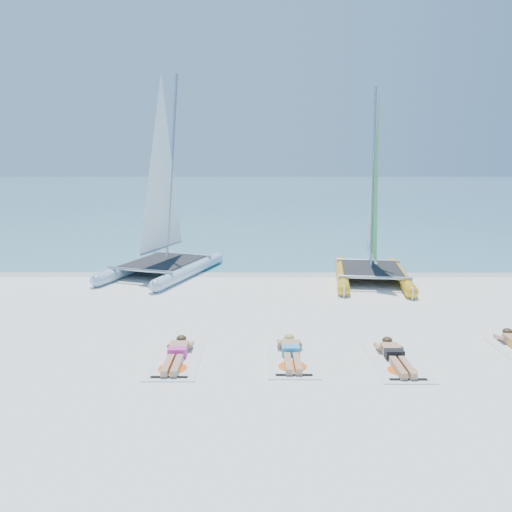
{
  "coord_description": "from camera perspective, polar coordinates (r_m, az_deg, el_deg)",
  "views": [
    {
      "loc": [
        -0.43,
        -12.19,
        3.97
      ],
      "look_at": [
        -0.47,
        1.2,
        1.43
      ],
      "focal_mm": 35.0,
      "sensor_mm": 36.0,
      "label": 1
    }
  ],
  "objects": [
    {
      "name": "towel_c",
      "position": [
        10.54,
        15.84,
        -11.77
      ],
      "size": [
        1.0,
        1.85,
        0.02
      ],
      "primitive_type": "cube",
      "color": "white",
      "rests_on": "ground"
    },
    {
      "name": "sunbather_a",
      "position": [
        10.51,
        -9.03,
        -10.9
      ],
      "size": [
        0.37,
        1.73,
        0.26
      ],
      "color": "tan",
      "rests_on": "towel_a"
    },
    {
      "name": "sunbather_c",
      "position": [
        10.67,
        15.59,
        -10.84
      ],
      "size": [
        0.37,
        1.73,
        0.26
      ],
      "color": "tan",
      "rests_on": "towel_c"
    },
    {
      "name": "sea",
      "position": [
        75.29,
        0.5,
        7.74
      ],
      "size": [
        140.0,
        115.0,
        0.01
      ],
      "primitive_type": "cube",
      "color": "#7AB9CC",
      "rests_on": "ground"
    },
    {
      "name": "ground",
      "position": [
        12.83,
        2.09,
        -7.3
      ],
      "size": [
        140.0,
        140.0,
        0.0
      ],
      "primitive_type": "plane",
      "color": "white",
      "rests_on": "ground"
    },
    {
      "name": "sunbather_b",
      "position": [
        10.49,
        4.01,
        -10.82
      ],
      "size": [
        0.37,
        1.73,
        0.26
      ],
      "color": "tan",
      "rests_on": "towel_b"
    },
    {
      "name": "catamaran_blue",
      "position": [
        17.96,
        -10.6,
        4.86
      ],
      "size": [
        4.16,
        5.9,
        7.32
      ],
      "rotation": [
        0.0,
        0.0,
        -0.33
      ],
      "color": "#ADCDE3",
      "rests_on": "ground"
    },
    {
      "name": "towel_a",
      "position": [
        10.37,
        -9.18,
        -11.85
      ],
      "size": [
        1.0,
        1.85,
        0.02
      ],
      "primitive_type": "cube",
      "color": "white",
      "rests_on": "ground"
    },
    {
      "name": "catamaran_yellow",
      "position": [
        17.54,
        13.14,
        4.39
      ],
      "size": [
        2.99,
        5.39,
        6.71
      ],
      "rotation": [
        0.0,
        0.0,
        -0.13
      ],
      "color": "gold",
      "rests_on": "ground"
    },
    {
      "name": "wet_sand_strip",
      "position": [
        18.13,
        1.52,
        -1.89
      ],
      "size": [
        140.0,
        1.4,
        0.01
      ],
      "primitive_type": "cube",
      "color": "beige",
      "rests_on": "ground"
    },
    {
      "name": "towel_b",
      "position": [
        10.36,
        4.07,
        -11.77
      ],
      "size": [
        1.0,
        1.85,
        0.02
      ],
      "primitive_type": "cube",
      "color": "white",
      "rests_on": "ground"
    }
  ]
}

